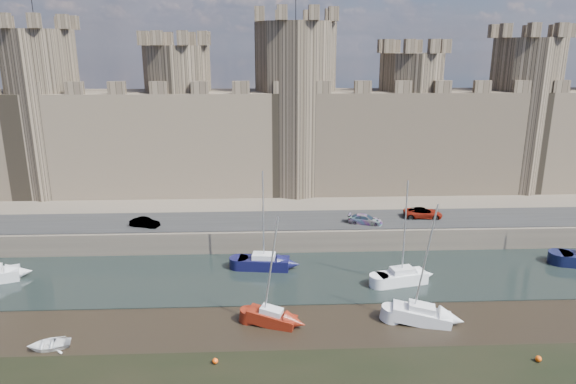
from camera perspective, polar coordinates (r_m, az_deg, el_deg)
The scene contains 14 objects.
water_channel at distance 52.43m, azimuth 0.08°, elevation -9.35°, with size 160.00×12.00×0.08m, color black.
quay at distance 86.04m, azimuth -0.99°, elevation 1.67°, with size 160.00×60.00×2.50m, color #4C443A.
road at distance 60.75m, azimuth -0.34°, elevation -3.17°, with size 160.00×7.00×0.10m, color black.
castle at distance 72.19m, azimuth -1.29°, elevation 7.35°, with size 108.50×11.00×29.00m.
car_1 at distance 60.70m, azimuth -15.63°, elevation -3.30°, with size 1.17×3.36×1.11m, color gray.
car_2 at distance 60.13m, azimuth 8.58°, elevation -3.03°, with size 1.61×3.96×1.15m, color gray.
car_3 at distance 63.62m, azimuth 14.76°, elevation -2.27°, with size 2.11×4.57×1.27m, color gray.
sailboat_1 at distance 53.83m, azimuth -2.70°, elevation -7.76°, with size 5.42×2.66×10.45m.
sailboat_2 at distance 51.81m, azimuth 12.52°, elevation -9.12°, with size 5.11×2.89×10.40m.
sailboat_4 at distance 43.96m, azimuth -1.84°, elevation -13.68°, with size 4.36×2.80×9.51m.
sailboat_5 at distance 45.58m, azimuth 14.58°, elevation -13.02°, with size 5.17×2.97×10.49m.
dinghy_6 at distance 44.98m, azimuth -25.02°, elevation -15.16°, with size 2.22×0.65×3.11m, color white.
buoy_1 at distance 39.87m, azimuth -8.10°, elevation -18.10°, with size 0.43×0.43×0.43m, color #FF4D0B.
buoy_3 at distance 43.80m, azimuth 26.06°, elevation -16.31°, with size 0.47×0.47×0.47m, color #E04C09.
Camera 1 is at (-2.12, -23.37, 22.42)m, focal length 32.00 mm.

